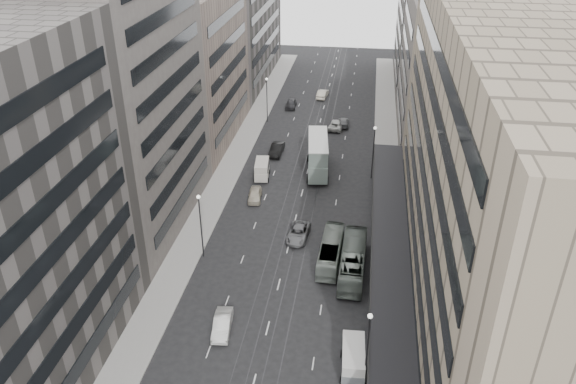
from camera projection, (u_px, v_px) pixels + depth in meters
The scene contains 26 objects.
ground at pixel (266, 335), 55.09m from camera, with size 220.00×220.00×0.00m, color black.
sidewalk_right at pixel (386, 171), 85.95m from camera, with size 4.00×125.00×0.15m, color gray.
sidewalk_left at pixel (234, 161), 88.98m from camera, with size 4.00×125.00×0.15m, color gray.
department_store at pixel (505, 178), 52.02m from camera, with size 19.20×60.00×30.00m.
building_right_mid at pixel (451, 70), 91.48m from camera, with size 15.00×28.00×24.00m, color #524B47.
building_right_far at pixel (437, 18), 116.44m from camera, with size 15.00×32.00×28.00m, color #5F5A55.
building_left_b at pixel (112, 95), 65.96m from camera, with size 15.00×26.00×34.00m, color #524B47.
building_left_c at pixel (185, 67), 91.49m from camera, with size 15.00×28.00×25.00m, color gray.
building_left_d at pixel (232, 15), 119.28m from camera, with size 15.00×38.00×28.00m, color #5F5A55.
lamp_right_near at pixel (368, 342), 47.01m from camera, with size 0.44×0.44×8.32m.
lamp_right_far at pixel (374, 146), 81.58m from camera, with size 0.44×0.44×8.32m.
lamp_left_near at pixel (200, 219), 64.15m from camera, with size 0.44×0.44×8.32m.
lamp_left_far at pixel (267, 95), 101.32m from camera, with size 0.44×0.44×8.32m.
bus_near at pixel (353, 260), 63.30m from camera, with size 2.61×11.16×3.11m, color slate.
bus_far at pixel (331, 251), 65.29m from camera, with size 2.28×9.74×2.71m, color #94A096.
double_decker at pixel (318, 154), 84.38m from camera, with size 4.06×10.42×5.56m.
vw_microbus at pixel (353, 359), 50.45m from camera, with size 2.41×4.94×2.62m.
panel_van at pixel (262, 169), 83.46m from camera, with size 2.51×4.50×2.72m.
sedan_1 at pixel (222, 324), 55.33m from camera, with size 1.63×4.68×1.54m, color silver.
sedan_2 at pixel (298, 233), 69.71m from camera, with size 2.42×5.24×1.46m, color slate.
sedan_4 at pixel (255, 195), 78.15m from camera, with size 1.77×4.40×1.50m, color #C0B59F.
sedan_5 at pixel (277, 149), 91.05m from camera, with size 1.80×5.17×1.70m, color black.
sedan_6 at pixel (337, 125), 100.56m from camera, with size 2.41×5.22×1.45m, color #B8B9B4.
sedan_7 at pixel (343, 122), 101.70m from camera, with size 1.92×4.72×1.37m, color #4E4E50.
sedan_8 at pixel (291, 104), 109.87m from camera, with size 1.90×4.72×1.61m, color #28282B.
sedan_9 at pixel (323, 94), 114.80m from camera, with size 1.75×5.02×1.65m, color beige.
Camera 1 is at (8.13, -40.52, 39.12)m, focal length 35.00 mm.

